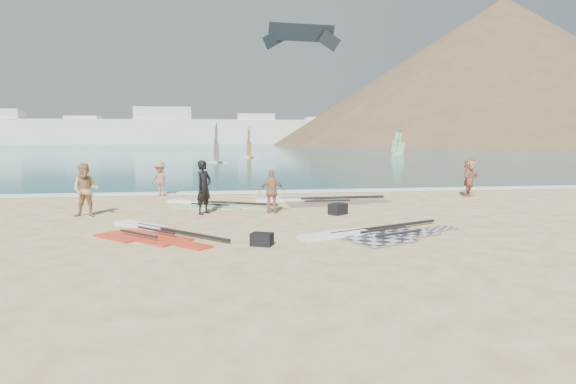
{
  "coord_description": "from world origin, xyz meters",
  "views": [
    {
      "loc": [
        -1.92,
        -11.85,
        2.88
      ],
      "look_at": [
        0.31,
        4.0,
        1.0
      ],
      "focal_mm": 30.0,
      "sensor_mm": 36.0,
      "label": 1
    }
  ],
  "objects": [
    {
      "name": "sea",
      "position": [
        0.0,
        132.0,
        0.0
      ],
      "size": [
        300.0,
        240.0,
        0.06
      ],
      "primitive_type": "cube",
      "color": "#0C4654",
      "rests_on": "ground"
    },
    {
      "name": "surf_line",
      "position": [
        0.0,
        12.3,
        0.0
      ],
      "size": [
        300.0,
        1.2,
        0.04
      ],
      "primitive_type": "cube",
      "color": "white",
      "rests_on": "ground"
    },
    {
      "name": "headland_minor",
      "position": [
        120.0,
        140.0,
        0.0
      ],
      "size": [
        70.0,
        70.0,
        28.0
      ],
      "primitive_type": "cone",
      "color": "brown",
      "rests_on": "ground"
    },
    {
      "name": "ground",
      "position": [
        0.0,
        0.0,
        0.0
      ],
      "size": [
        300.0,
        300.0,
        0.0
      ],
      "primitive_type": "plane",
      "color": "#DBC280",
      "rests_on": "ground"
    },
    {
      "name": "gear_bag_near",
      "position": [
        2.32,
        5.17,
        0.2
      ],
      "size": [
        0.78,
        0.74,
        0.4
      ],
      "primitive_type": "cube",
      "rotation": [
        0.0,
        0.0,
        0.64
      ],
      "color": "black",
      "rests_on": "ground"
    },
    {
      "name": "person_wetsuit",
      "position": [
        -2.54,
        5.97,
        0.99
      ],
      "size": [
        0.81,
        0.86,
        1.98
      ],
      "primitive_type": "imported",
      "rotation": [
        0.0,
        0.0,
        0.92
      ],
      "color": "black",
      "rests_on": "ground"
    },
    {
      "name": "rig_red",
      "position": [
        -4.05,
        2.56,
        0.05
      ],
      "size": [
        3.91,
        4.31,
        0.19
      ],
      "rotation": [
        0.0,
        0.0,
        -0.78
      ],
      "color": "red",
      "rests_on": "ground"
    },
    {
      "name": "kitesurf_kite",
      "position": [
        6.04,
        35.38,
        12.56
      ],
      "size": [
        7.74,
        1.46,
        2.48
      ],
      "rotation": [
        0.0,
        0.0,
        0.1
      ],
      "color": "black",
      "rests_on": "ground"
    },
    {
      "name": "windsurfer_right",
      "position": [
        24.82,
        58.29,
        1.15
      ],
      "size": [
        2.07,
        2.15,
        3.8
      ],
      "rotation": [
        0.0,
        0.0,
        0.59
      ],
      "color": "white",
      "rests_on": "ground"
    },
    {
      "name": "rig_grey",
      "position": [
        2.34,
        1.31,
        0.05
      ],
      "size": [
        5.19,
        3.23,
        0.2
      ],
      "rotation": [
        0.0,
        0.0,
        0.41
      ],
      "color": "#242427",
      "rests_on": "ground"
    },
    {
      "name": "headland_main",
      "position": [
        85.0,
        130.0,
        0.0
      ],
      "size": [
        143.0,
        143.0,
        45.0
      ],
      "primitive_type": "cone",
      "color": "brown",
      "rests_on": "ground"
    },
    {
      "name": "rig_green",
      "position": [
        -2.46,
        8.13,
        0.05
      ],
      "size": [
        4.58,
        3.25,
        0.19
      ],
      "rotation": [
        0.0,
        0.0,
        -0.44
      ],
      "color": "green",
      "rests_on": "ground"
    },
    {
      "name": "windsurfer_centre",
      "position": [
        1.78,
        50.96,
        1.22
      ],
      "size": [
        2.32,
        2.72,
        4.09
      ],
      "rotation": [
        0.0,
        0.0,
        0.16
      ],
      "color": "white",
      "rests_on": "ground"
    },
    {
      "name": "windsurfer_left",
      "position": [
        -2.32,
        39.12,
        1.24
      ],
      "size": [
        2.39,
        2.78,
        4.2
      ],
      "rotation": [
        0.0,
        0.0,
        0.2
      ],
      "color": "white",
      "rests_on": "ground"
    },
    {
      "name": "beachgoer_back",
      "position": [
        -0.04,
        5.78,
        0.81
      ],
      "size": [
        0.96,
        0.43,
        1.63
      ],
      "primitive_type": "imported",
      "rotation": [
        0.0,
        0.0,
        3.11
      ],
      "color": "#A87451",
      "rests_on": "ground"
    },
    {
      "name": "far_town",
      "position": [
        -15.72,
        150.0,
        4.49
      ],
      "size": [
        160.0,
        8.0,
        12.0
      ],
      "color": "white",
      "rests_on": "ground"
    },
    {
      "name": "beachgoer_left",
      "position": [
        -6.69,
        5.95,
        0.95
      ],
      "size": [
        0.97,
        0.78,
        1.91
      ],
      "primitive_type": "imported",
      "rotation": [
        0.0,
        0.0,
        -0.06
      ],
      "color": "tan",
      "rests_on": "ground"
    },
    {
      "name": "beachgoer_mid",
      "position": [
        -4.77,
        11.5,
        0.83
      ],
      "size": [
        1.22,
        0.97,
        1.65
      ],
      "primitive_type": "imported",
      "rotation": [
        0.0,
        0.0,
        -0.39
      ],
      "color": "#A06255",
      "rests_on": "ground"
    },
    {
      "name": "gear_bag_far",
      "position": [
        -0.87,
        0.54,
        0.17
      ],
      "size": [
        0.66,
        0.58,
        0.33
      ],
      "primitive_type": "cube",
      "rotation": [
        0.0,
        0.0,
        -0.41
      ],
      "color": "black",
      "rests_on": "ground"
    },
    {
      "name": "rig_orange",
      "position": [
        2.01,
        8.57,
        0.05
      ],
      "size": [
        5.91,
        2.36,
        0.2
      ],
      "rotation": [
        0.0,
        0.0,
        0.05
      ],
      "color": "#FC3E01",
      "rests_on": "ground"
    },
    {
      "name": "beachgoer_right",
      "position": [
        9.81,
        9.52,
        0.92
      ],
      "size": [
        1.61,
        1.55,
        1.83
      ],
      "primitive_type": "imported",
      "rotation": [
        0.0,
        0.0,
        0.75
      ],
      "color": "#BB705F",
      "rests_on": "ground"
    }
  ]
}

